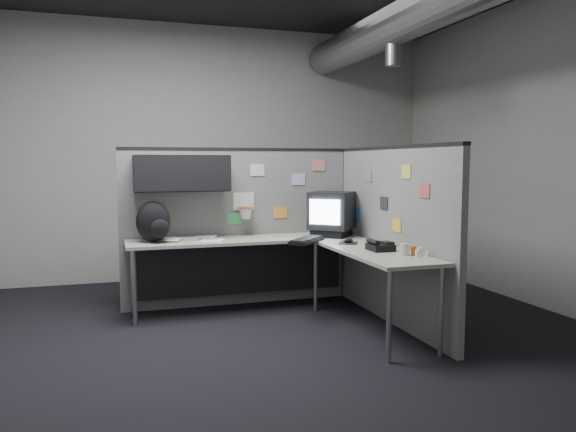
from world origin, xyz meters
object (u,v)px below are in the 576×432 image
object	(u,v)px
desk	(277,253)
keyboard	(307,240)
monitor	(332,213)
phone	(380,246)
backpack	(154,222)

from	to	relation	value
desk	keyboard	world-z (taller)	keyboard
monitor	desk	bearing A→B (deg)	-167.66
phone	monitor	bearing A→B (deg)	102.22
keyboard	backpack	distance (m)	1.44
desk	keyboard	distance (m)	0.32
phone	keyboard	bearing A→B (deg)	133.20
phone	backpack	world-z (taller)	backpack
desk	keyboard	size ratio (longest dim) A/B	4.97
desk	monitor	distance (m)	0.74
monitor	keyboard	world-z (taller)	monitor
monitor	phone	bearing A→B (deg)	-91.67
keyboard	phone	size ratio (longest dim) A/B	2.18
desk	backpack	bearing A→B (deg)	166.46
desk	phone	world-z (taller)	phone
desk	phone	bearing A→B (deg)	-51.13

